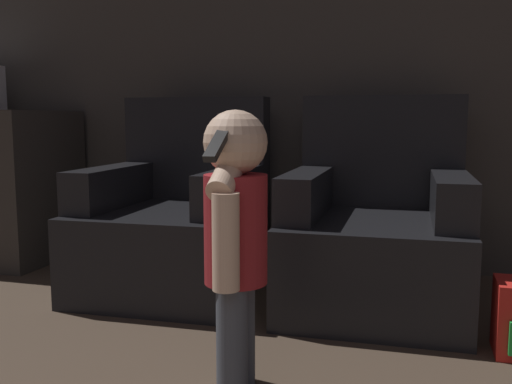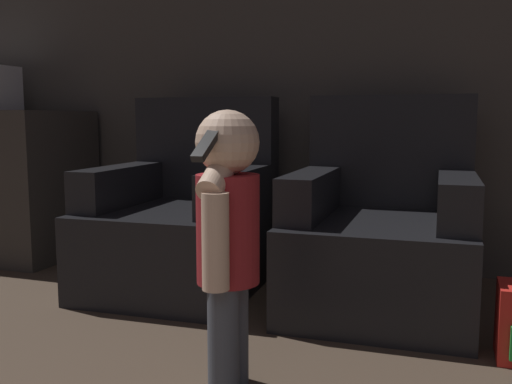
# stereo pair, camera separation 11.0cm
# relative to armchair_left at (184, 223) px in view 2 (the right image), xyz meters

# --- Properties ---
(wall_back) EXTENTS (8.40, 0.05, 2.60)m
(wall_back) POSITION_rel_armchair_left_xyz_m (0.95, 0.65, 0.97)
(wall_back) COLOR #423D38
(wall_back) RESTS_ON ground_plane
(armchair_left) EXTENTS (0.82, 0.94, 0.97)m
(armchair_left) POSITION_rel_armchair_left_xyz_m (0.00, 0.00, 0.00)
(armchair_left) COLOR black
(armchair_left) RESTS_ON ground_plane
(armchair_right) EXTENTS (0.81, 0.93, 0.97)m
(armchair_right) POSITION_rel_armchair_left_xyz_m (1.00, 0.00, 0.00)
(armchair_right) COLOR black
(armchair_right) RESTS_ON ground_plane
(person_toddler) EXTENTS (0.19, 0.34, 0.88)m
(person_toddler) POSITION_rel_armchair_left_xyz_m (0.65, -1.03, 0.20)
(person_toddler) COLOR #474C56
(person_toddler) RESTS_ON ground_plane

